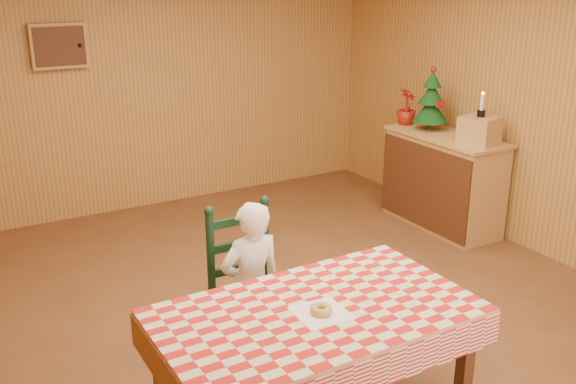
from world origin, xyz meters
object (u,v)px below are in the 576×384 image
object	(u,v)px
dining_table	(316,323)
seated_child	(251,288)
shelf_unit	(443,181)
ladder_chair	(248,293)
christmas_tree	(431,101)
crate	(479,130)

from	to	relation	value
dining_table	seated_child	size ratio (longest dim) A/B	1.47
seated_child	shelf_unit	distance (m)	3.01
ladder_chair	christmas_tree	world-z (taller)	christmas_tree
seated_child	christmas_tree	xyz separation A→B (m)	(2.75, 1.49, 0.65)
ladder_chair	christmas_tree	size ratio (longest dim) A/B	1.74
dining_table	crate	bearing A→B (deg)	29.67
christmas_tree	crate	bearing A→B (deg)	-90.00
dining_table	ladder_chair	xyz separation A→B (m)	(-0.00, 0.79, -0.18)
shelf_unit	ladder_chair	bearing A→B (deg)	-156.72
dining_table	christmas_tree	bearing A→B (deg)	38.87
seated_child	crate	size ratio (longest dim) A/B	3.75
shelf_unit	crate	distance (m)	0.71
dining_table	christmas_tree	xyz separation A→B (m)	(2.75, 2.22, 0.52)
dining_table	ladder_chair	bearing A→B (deg)	90.00
seated_child	shelf_unit	bearing A→B (deg)	-155.72
crate	christmas_tree	distance (m)	0.67
shelf_unit	crate	bearing A→B (deg)	-88.77
ladder_chair	seated_child	world-z (taller)	seated_child
seated_child	christmas_tree	size ratio (longest dim) A/B	1.81
crate	dining_table	bearing A→B (deg)	-150.33
seated_child	shelf_unit	xyz separation A→B (m)	(2.74, 1.24, -0.10)
dining_table	seated_child	distance (m)	0.74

